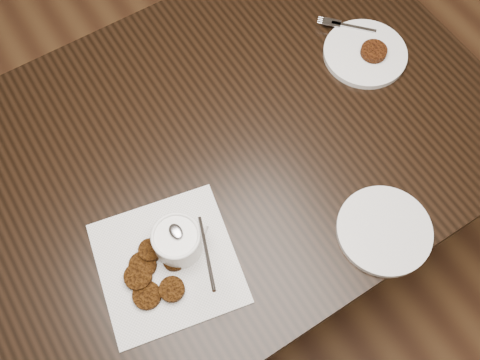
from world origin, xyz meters
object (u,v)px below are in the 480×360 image
at_px(napkin, 168,263).
at_px(sauce_ramekin, 176,235).
at_px(table, 215,213).
at_px(plate_empty, 384,230).
at_px(plate_with_patty, 366,51).

height_order(napkin, sauce_ramekin, sauce_ramekin).
bearing_deg(table, napkin, -138.24).
bearing_deg(napkin, plate_empty, -23.68).
bearing_deg(sauce_ramekin, plate_empty, -27.85).
bearing_deg(table, sauce_ramekin, -135.35).
xyz_separation_m(sauce_ramekin, plate_empty, (0.38, -0.20, -0.06)).
relative_size(sauce_ramekin, plate_with_patty, 0.67).
height_order(table, plate_with_patty, plate_with_patty).
height_order(table, sauce_ramekin, sauce_ramekin).
xyz_separation_m(napkin, plate_empty, (0.41, -0.18, 0.01)).
relative_size(table, plate_with_patty, 6.78).
bearing_deg(plate_with_patty, sauce_ramekin, -163.57).
bearing_deg(table, plate_empty, -59.71).
xyz_separation_m(napkin, sauce_ramekin, (0.04, 0.02, 0.07)).
height_order(sauce_ramekin, plate_with_patty, sauce_ramekin).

